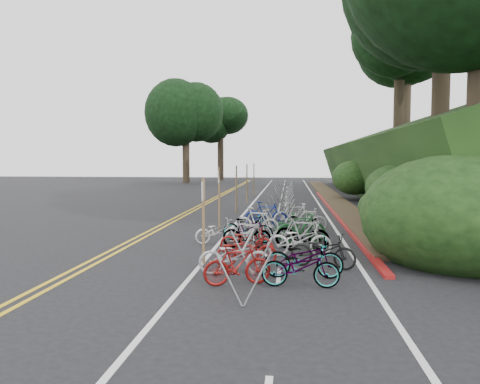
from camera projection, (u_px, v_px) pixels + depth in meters
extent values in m
plane|color=black|center=(173.00, 257.00, 13.54)|extent=(120.00, 120.00, 0.00)
cube|color=gold|center=(180.00, 215.00, 23.68)|extent=(0.12, 80.00, 0.01)
cube|color=gold|center=(186.00, 215.00, 23.65)|extent=(0.12, 80.00, 0.01)
cube|color=silver|center=(242.00, 216.00, 23.35)|extent=(0.12, 80.00, 0.01)
cube|color=silver|center=(327.00, 217.00, 22.91)|extent=(0.12, 80.00, 0.01)
cube|color=silver|center=(279.00, 277.00, 11.23)|extent=(0.10, 1.60, 0.01)
cube|color=silver|center=(282.00, 236.00, 17.18)|extent=(0.10, 1.60, 0.01)
cube|color=silver|center=(284.00, 216.00, 23.13)|extent=(0.10, 1.60, 0.01)
cube|color=silver|center=(285.00, 205.00, 29.08)|extent=(0.10, 1.60, 0.01)
cube|color=silver|center=(286.00, 197.00, 35.03)|extent=(0.10, 1.60, 0.01)
cube|color=silver|center=(287.00, 191.00, 40.99)|extent=(0.10, 1.60, 0.01)
cube|color=silver|center=(287.00, 187.00, 46.94)|extent=(0.10, 1.60, 0.01)
cube|color=maroon|center=(334.00, 211.00, 24.84)|extent=(0.25, 28.00, 0.10)
cube|color=black|center=(431.00, 160.00, 33.75)|extent=(12.32, 44.00, 9.11)
cube|color=#382819|center=(331.00, 196.00, 34.68)|extent=(1.40, 44.00, 0.16)
ellipsoid|color=#284C19|center=(405.00, 212.00, 15.68)|extent=(2.00, 2.80, 1.60)
ellipsoid|color=#284C19|center=(396.00, 188.00, 20.52)|extent=(2.60, 3.64, 2.08)
ellipsoid|color=#284C19|center=(394.00, 174.00, 26.32)|extent=(2.20, 3.08, 1.76)
ellipsoid|color=#284C19|center=(354.00, 177.00, 32.45)|extent=(3.00, 4.20, 2.40)
ellipsoid|color=#284C19|center=(353.00, 173.00, 38.31)|extent=(2.40, 3.36, 1.92)
ellipsoid|color=#284C19|center=(362.00, 164.00, 42.10)|extent=(2.80, 3.92, 2.24)
ellipsoid|color=#284C19|center=(381.00, 207.00, 18.69)|extent=(1.80, 2.52, 1.44)
ellipsoid|color=#284C19|center=(393.00, 163.00, 30.16)|extent=(3.20, 4.48, 2.56)
ellipsoid|color=black|center=(456.00, 217.00, 13.11)|extent=(5.28, 6.16, 3.52)
cylinder|color=#2D2319|center=(480.00, 114.00, 15.21)|extent=(0.83, 0.83, 6.18)
cylinder|color=#2D2319|center=(441.00, 96.00, 23.86)|extent=(0.88, 0.88, 7.13)
cylinder|color=#2D2319|center=(442.00, 94.00, 31.45)|extent=(0.93, 0.93, 8.08)
cylinder|color=#2D2319|center=(398.00, 120.00, 39.57)|extent=(0.85, 0.85, 6.65)
ellipsoid|color=black|center=(400.00, 48.00, 39.15)|extent=(8.87, 8.87, 8.43)
cylinder|color=#2D2319|center=(406.00, 115.00, 47.16)|extent=(0.91, 0.91, 7.60)
ellipsoid|color=black|center=(408.00, 45.00, 46.68)|extent=(10.56, 10.56, 10.03)
cylinder|color=#2D2319|center=(186.00, 157.00, 55.93)|extent=(0.83, 0.83, 6.18)
ellipsoid|color=black|center=(186.00, 110.00, 55.54)|extent=(8.45, 8.45, 8.02)
cylinder|color=#2D2319|center=(221.00, 159.00, 63.57)|extent=(0.80, 0.80, 5.70)
ellipsoid|color=black|center=(220.00, 122.00, 63.21)|extent=(7.39, 7.39, 7.02)
cylinder|color=gray|center=(249.00, 239.00, 10.07)|extent=(0.05, 2.71, 0.05)
cylinder|color=gray|center=(228.00, 279.00, 8.89)|extent=(0.56, 0.04, 1.08)
cylinder|color=gray|center=(258.00, 279.00, 8.83)|extent=(0.56, 0.04, 1.08)
cylinder|color=gray|center=(242.00, 253.00, 11.38)|extent=(0.56, 0.04, 1.08)
cylinder|color=gray|center=(265.00, 253.00, 11.32)|extent=(0.56, 0.04, 1.08)
cylinder|color=gray|center=(279.00, 208.00, 16.12)|extent=(0.05, 3.00, 0.05)
cylinder|color=gray|center=(269.00, 230.00, 14.80)|extent=(0.58, 0.04, 1.13)
cylinder|color=gray|center=(287.00, 230.00, 14.74)|extent=(0.58, 0.04, 1.13)
cylinder|color=gray|center=(273.00, 219.00, 17.57)|extent=(0.58, 0.04, 1.13)
cylinder|color=gray|center=(287.00, 219.00, 17.52)|extent=(0.58, 0.04, 1.13)
cylinder|color=gray|center=(282.00, 196.00, 21.08)|extent=(0.05, 3.00, 0.05)
cylinder|color=gray|center=(274.00, 212.00, 19.76)|extent=(0.58, 0.04, 1.13)
cylinder|color=gray|center=(288.00, 213.00, 19.70)|extent=(0.58, 0.04, 1.13)
cylinder|color=gray|center=(276.00, 206.00, 22.53)|extent=(0.58, 0.04, 1.13)
cylinder|color=gray|center=(288.00, 206.00, 22.48)|extent=(0.58, 0.04, 1.13)
cylinder|color=gray|center=(283.00, 189.00, 26.04)|extent=(0.05, 3.00, 0.05)
cylinder|color=gray|center=(277.00, 202.00, 24.72)|extent=(0.58, 0.04, 1.13)
cylinder|color=gray|center=(288.00, 202.00, 24.66)|extent=(0.58, 0.04, 1.13)
cylinder|color=gray|center=(279.00, 197.00, 27.49)|extent=(0.58, 0.04, 1.13)
cylinder|color=gray|center=(288.00, 198.00, 27.44)|extent=(0.58, 0.04, 1.13)
cylinder|color=gray|center=(284.00, 185.00, 31.00)|extent=(0.05, 3.00, 0.05)
cylinder|color=gray|center=(279.00, 195.00, 29.68)|extent=(0.58, 0.04, 1.13)
cylinder|color=gray|center=(288.00, 195.00, 29.62)|extent=(0.58, 0.04, 1.13)
cylinder|color=gray|center=(280.00, 192.00, 32.45)|extent=(0.58, 0.04, 1.13)
cylinder|color=gray|center=(288.00, 192.00, 32.40)|extent=(0.58, 0.04, 1.13)
cylinder|color=gray|center=(285.00, 181.00, 35.96)|extent=(0.05, 3.00, 0.05)
cylinder|color=gray|center=(281.00, 190.00, 34.64)|extent=(0.58, 0.04, 1.13)
cylinder|color=gray|center=(288.00, 190.00, 34.58)|extent=(0.58, 0.04, 1.13)
cylinder|color=gray|center=(282.00, 187.00, 37.41)|extent=(0.58, 0.04, 1.13)
cylinder|color=gray|center=(289.00, 187.00, 37.36)|extent=(0.58, 0.04, 1.13)
cylinder|color=brown|center=(203.00, 221.00, 12.54)|extent=(0.08, 0.08, 2.32)
cube|color=silver|center=(203.00, 191.00, 12.48)|extent=(0.02, 0.40, 0.50)
cylinder|color=brown|center=(219.00, 199.00, 18.35)|extent=(0.08, 0.08, 2.50)
cube|color=silver|center=(219.00, 176.00, 18.28)|extent=(0.02, 0.40, 0.50)
cylinder|color=brown|center=(236.00, 190.00, 24.30)|extent=(0.08, 0.08, 2.50)
cube|color=silver|center=(236.00, 172.00, 24.23)|extent=(0.02, 0.40, 0.50)
cylinder|color=brown|center=(247.00, 184.00, 30.25)|extent=(0.08, 0.08, 2.50)
cube|color=silver|center=(247.00, 170.00, 30.19)|extent=(0.02, 0.40, 0.50)
cylinder|color=brown|center=(254.00, 180.00, 36.20)|extent=(0.08, 0.08, 2.50)
cube|color=silver|center=(254.00, 168.00, 36.14)|extent=(0.02, 0.40, 0.50)
imported|color=beige|center=(217.00, 231.00, 15.71)|extent=(1.23, 1.62, 0.82)
imported|color=maroon|center=(237.00, 265.00, 10.44)|extent=(0.93, 1.61, 0.93)
imported|color=slate|center=(300.00, 267.00, 10.28)|extent=(0.63, 1.73, 0.91)
imported|color=#9E9EA3|center=(235.00, 256.00, 11.40)|extent=(0.76, 1.81, 0.92)
imported|color=slate|center=(304.00, 258.00, 11.07)|extent=(0.68, 1.88, 0.98)
imported|color=maroon|center=(246.00, 250.00, 12.26)|extent=(1.06, 1.75, 0.87)
imported|color=black|center=(323.00, 250.00, 12.12)|extent=(1.16, 1.84, 0.91)
imported|color=maroon|center=(246.00, 241.00, 13.67)|extent=(0.90, 1.72, 0.86)
imported|color=beige|center=(299.00, 240.00, 13.56)|extent=(0.77, 1.90, 0.98)
imported|color=slate|center=(247.00, 234.00, 14.73)|extent=(0.61, 1.62, 0.95)
imported|color=slate|center=(302.00, 233.00, 14.57)|extent=(0.94, 1.81, 1.05)
imported|color=slate|center=(248.00, 228.00, 15.93)|extent=(1.09, 1.92, 0.96)
imported|color=#144C1E|center=(301.00, 228.00, 15.84)|extent=(0.82, 1.74, 1.01)
imported|color=beige|center=(257.00, 222.00, 17.15)|extent=(1.10, 1.81, 1.05)
imported|color=#144C1E|center=(295.00, 225.00, 17.04)|extent=(0.98, 1.69, 0.84)
imported|color=black|center=(256.00, 220.00, 18.22)|extent=(0.96, 1.75, 0.87)
imported|color=#9E9EA3|center=(306.00, 219.00, 18.14)|extent=(0.56, 1.66, 0.99)
imported|color=navy|center=(266.00, 215.00, 19.21)|extent=(0.73, 1.85, 1.08)
imported|color=beige|center=(295.00, 215.00, 19.14)|extent=(0.89, 1.85, 1.07)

